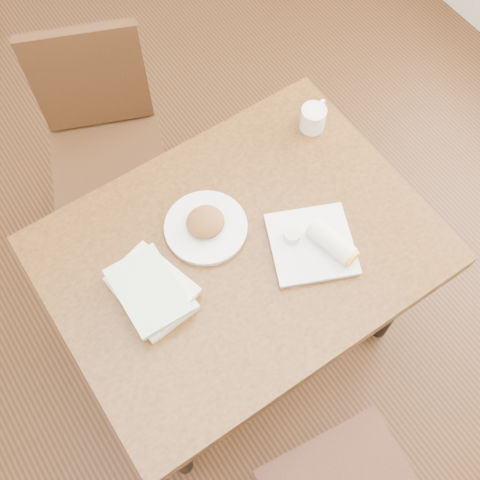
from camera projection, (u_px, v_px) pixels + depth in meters
ground at (240, 329)px, 2.47m from camera, size 4.00×5.00×0.01m
room_walls at (240, 15)px, 1.01m from camera, size 4.02×5.02×2.80m
table at (240, 260)px, 1.87m from camera, size 1.13×0.85×0.75m
chair_far at (103, 134)px, 2.23m from camera, size 0.55×0.55×0.95m
plate_scone at (206, 226)px, 1.80m from camera, size 0.25×0.25×0.08m
coffee_mug at (314, 117)px, 1.96m from camera, size 0.12×0.08×0.08m
plate_burrito at (318, 244)px, 1.77m from camera, size 0.32×0.32×0.08m
book_stack at (151, 290)px, 1.70m from camera, size 0.22×0.27×0.06m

